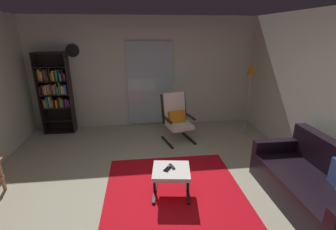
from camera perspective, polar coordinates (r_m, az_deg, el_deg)
name	(u,v)px	position (r m, az deg, el deg)	size (l,w,h in m)	color
ground_plane	(154,196)	(3.65, -3.44, -18.68)	(7.02, 7.02, 0.00)	#ADA88E
wall_back	(145,73)	(5.85, -5.51, 9.90)	(5.60, 0.06, 2.60)	beige
glass_door_panel	(150,84)	(5.84, -4.21, 7.42)	(1.10, 0.01, 2.00)	silver
area_rug	(174,192)	(3.71, 1.49, -17.82)	(2.02, 2.05, 0.01)	red
bookshelf_near_tv	(55,91)	(5.96, -25.34, 5.13)	(0.68, 0.30, 1.84)	black
leather_sofa	(317,186)	(3.85, 32.01, -14.10)	(0.86, 1.73, 0.85)	black
lounge_armchair	(176,116)	(5.10, 2.04, -0.32)	(0.71, 0.77, 1.02)	black
ottoman	(171,174)	(3.48, 0.77, -13.82)	(0.58, 0.55, 0.42)	white
tv_remote	(172,166)	(3.48, 0.95, -12.18)	(0.04, 0.14, 0.02)	black
cell_phone	(167,169)	(3.43, -0.13, -12.78)	(0.07, 0.14, 0.01)	black
floor_lamp_by_shelf	(251,76)	(5.60, 19.13, 8.83)	(0.22, 0.22, 1.63)	#A5A5AD
wall_clock	(73,50)	(5.90, -21.82, 14.12)	(0.29, 0.03, 0.29)	silver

